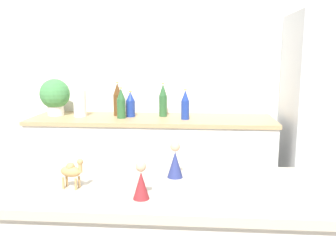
{
  "coord_description": "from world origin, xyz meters",
  "views": [
    {
      "loc": [
        -0.06,
        -0.92,
        1.49
      ],
      "look_at": [
        -0.25,
        1.43,
        1.03
      ],
      "focal_mm": 40.0,
      "sensor_mm": 36.0,
      "label": 1
    }
  ],
  "objects_px": {
    "back_bottle_2": "(185,105)",
    "back_bottle_3": "(118,100)",
    "potted_plant": "(55,95)",
    "camel_figurine": "(72,171)",
    "back_bottle_4": "(130,104)",
    "wise_man_figurine_purple": "(175,162)",
    "wise_man_figurine_blue": "(141,183)",
    "back_bottle_0": "(163,101)",
    "paper_towel_roll": "(80,104)",
    "back_bottle_1": "(121,104)"
  },
  "relations": [
    {
      "from": "wise_man_figurine_blue",
      "to": "wise_man_figurine_purple",
      "type": "bearing_deg",
      "value": 66.82
    },
    {
      "from": "back_bottle_4",
      "to": "back_bottle_2",
      "type": "bearing_deg",
      "value": -11.59
    },
    {
      "from": "back_bottle_3",
      "to": "back_bottle_2",
      "type": "bearing_deg",
      "value": -13.81
    },
    {
      "from": "wise_man_figurine_purple",
      "to": "paper_towel_roll",
      "type": "bearing_deg",
      "value": 118.29
    },
    {
      "from": "back_bottle_4",
      "to": "camel_figurine",
      "type": "bearing_deg",
      "value": -86.17
    },
    {
      "from": "wise_man_figurine_blue",
      "to": "wise_man_figurine_purple",
      "type": "height_order",
      "value": "wise_man_figurine_purple"
    },
    {
      "from": "potted_plant",
      "to": "camel_figurine",
      "type": "bearing_deg",
      "value": -67.41
    },
    {
      "from": "back_bottle_2",
      "to": "back_bottle_3",
      "type": "relative_size",
      "value": 0.84
    },
    {
      "from": "potted_plant",
      "to": "back_bottle_3",
      "type": "relative_size",
      "value": 1.08
    },
    {
      "from": "back_bottle_4",
      "to": "camel_figurine",
      "type": "relative_size",
      "value": 1.98
    },
    {
      "from": "back_bottle_3",
      "to": "back_bottle_0",
      "type": "bearing_deg",
      "value": -1.82
    },
    {
      "from": "back_bottle_0",
      "to": "wise_man_figurine_blue",
      "type": "xyz_separation_m",
      "value": [
        0.12,
        -2.14,
        -0.03
      ]
    },
    {
      "from": "back_bottle_2",
      "to": "back_bottle_3",
      "type": "xyz_separation_m",
      "value": [
        -0.63,
        0.16,
        0.02
      ]
    },
    {
      "from": "back_bottle_0",
      "to": "wise_man_figurine_purple",
      "type": "relative_size",
      "value": 2.02
    },
    {
      "from": "back_bottle_2",
      "to": "back_bottle_3",
      "type": "height_order",
      "value": "back_bottle_3"
    },
    {
      "from": "back_bottle_0",
      "to": "back_bottle_1",
      "type": "height_order",
      "value": "back_bottle_0"
    },
    {
      "from": "back_bottle_4",
      "to": "wise_man_figurine_purple",
      "type": "xyz_separation_m",
      "value": [
        0.52,
        -1.85,
        0.01
      ]
    },
    {
      "from": "potted_plant",
      "to": "back_bottle_3",
      "type": "bearing_deg",
      "value": 3.16
    },
    {
      "from": "paper_towel_roll",
      "to": "back_bottle_0",
      "type": "xyz_separation_m",
      "value": [
        0.76,
        0.07,
        0.03
      ]
    },
    {
      "from": "potted_plant",
      "to": "wise_man_figurine_blue",
      "type": "distance_m",
      "value": 2.4
    },
    {
      "from": "back_bottle_1",
      "to": "back_bottle_0",
      "type": "bearing_deg",
      "value": 19.36
    },
    {
      "from": "potted_plant",
      "to": "back_bottle_0",
      "type": "distance_m",
      "value": 1.01
    },
    {
      "from": "potted_plant",
      "to": "back_bottle_2",
      "type": "bearing_deg",
      "value": -5.8
    },
    {
      "from": "paper_towel_roll",
      "to": "wise_man_figurine_blue",
      "type": "distance_m",
      "value": 2.25
    },
    {
      "from": "back_bottle_4",
      "to": "wise_man_figurine_blue",
      "type": "bearing_deg",
      "value": -78.83
    },
    {
      "from": "camel_figurine",
      "to": "wise_man_figurine_blue",
      "type": "height_order",
      "value": "wise_man_figurine_blue"
    },
    {
      "from": "back_bottle_1",
      "to": "wise_man_figurine_blue",
      "type": "relative_size",
      "value": 1.99
    },
    {
      "from": "back_bottle_0",
      "to": "wise_man_figurine_purple",
      "type": "xyz_separation_m",
      "value": [
        0.22,
        -1.89,
        -0.02
      ]
    },
    {
      "from": "potted_plant",
      "to": "back_bottle_4",
      "type": "xyz_separation_m",
      "value": [
        0.71,
        -0.02,
        -0.07
      ]
    },
    {
      "from": "back_bottle_3",
      "to": "wise_man_figurine_blue",
      "type": "xyz_separation_m",
      "value": [
        0.54,
        -2.15,
        -0.03
      ]
    },
    {
      "from": "back_bottle_1",
      "to": "back_bottle_3",
      "type": "xyz_separation_m",
      "value": [
        -0.06,
        0.14,
        0.02
      ]
    },
    {
      "from": "back_bottle_2",
      "to": "back_bottle_4",
      "type": "distance_m",
      "value": 0.51
    },
    {
      "from": "back_bottle_2",
      "to": "back_bottle_4",
      "type": "relative_size",
      "value": 1.11
    },
    {
      "from": "back_bottle_4",
      "to": "back_bottle_1",
      "type": "bearing_deg",
      "value": -127.25
    },
    {
      "from": "back_bottle_0",
      "to": "back_bottle_4",
      "type": "bearing_deg",
      "value": -172.51
    },
    {
      "from": "back_bottle_0",
      "to": "back_bottle_4",
      "type": "relative_size",
      "value": 1.29
    },
    {
      "from": "camel_figurine",
      "to": "paper_towel_roll",
      "type": "bearing_deg",
      "value": 106.75
    },
    {
      "from": "back_bottle_3",
      "to": "back_bottle_4",
      "type": "height_order",
      "value": "back_bottle_3"
    },
    {
      "from": "back_bottle_1",
      "to": "wise_man_figurine_blue",
      "type": "height_order",
      "value": "back_bottle_1"
    },
    {
      "from": "back_bottle_0",
      "to": "back_bottle_4",
      "type": "xyz_separation_m",
      "value": [
        -0.3,
        -0.04,
        -0.03
      ]
    },
    {
      "from": "potted_plant",
      "to": "wise_man_figurine_purple",
      "type": "xyz_separation_m",
      "value": [
        1.23,
        -1.87,
        -0.06
      ]
    },
    {
      "from": "back_bottle_3",
      "to": "wise_man_figurine_blue",
      "type": "bearing_deg",
      "value": -75.81
    },
    {
      "from": "paper_towel_roll",
      "to": "wise_man_figurine_blue",
      "type": "relative_size",
      "value": 1.74
    },
    {
      "from": "back_bottle_2",
      "to": "camel_figurine",
      "type": "height_order",
      "value": "back_bottle_2"
    },
    {
      "from": "back_bottle_2",
      "to": "potted_plant",
      "type": "bearing_deg",
      "value": 174.2
    },
    {
      "from": "wise_man_figurine_blue",
      "to": "back_bottle_1",
      "type": "bearing_deg",
      "value": 103.47
    },
    {
      "from": "potted_plant",
      "to": "back_bottle_4",
      "type": "distance_m",
      "value": 0.72
    },
    {
      "from": "paper_towel_roll",
      "to": "camel_figurine",
      "type": "relative_size",
      "value": 2.0
    },
    {
      "from": "back_bottle_0",
      "to": "camel_figurine",
      "type": "bearing_deg",
      "value": -94.47
    },
    {
      "from": "back_bottle_2",
      "to": "paper_towel_roll",
      "type": "bearing_deg",
      "value": 175.49
    }
  ]
}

